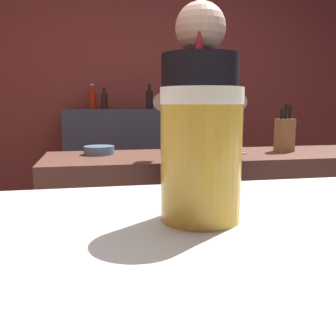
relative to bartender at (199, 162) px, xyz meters
The scene contains 11 objects.
wall_back 1.94m from the bartender, 91.40° to the left, with size 5.20×0.10×2.70m, color brown.
prep_counter 0.74m from the bartender, 56.40° to the left, with size 2.10×0.60×0.93m, color brown.
back_shelf 1.68m from the bartender, 98.52° to the left, with size 0.93×0.36×1.18m, color #353A44.
bartender is the anchor object (origin of this frame).
knife_block 0.84m from the bartender, 35.34° to the left, with size 0.10×0.08×0.29m.
mixing_bowl 0.72m from the bartender, 127.41° to the left, with size 0.18×0.18×0.05m, color slate.
chefs_knife 0.50m from the bartender, 55.24° to the left, with size 0.24×0.03×0.01m, color silver.
pint_glass_near 1.33m from the bartender, 106.01° to the right, with size 0.08×0.08×0.14m.
bottle_hot_sauce 1.67m from the bartender, 102.75° to the left, with size 0.05×0.05×0.18m.
bottle_vinegar 1.61m from the bartender, 89.48° to the left, with size 0.06×0.06×0.22m.
bottle_soy 1.79m from the bartender, 105.07° to the left, with size 0.06×0.06×0.21m.
Camera 1 is at (-0.42, -1.33, 1.21)m, focal length 40.14 mm.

